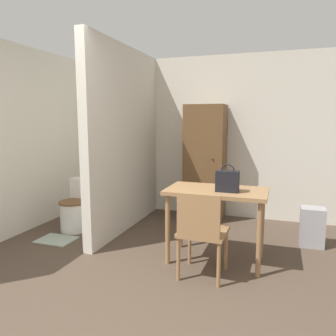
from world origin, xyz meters
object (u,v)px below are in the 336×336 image
at_px(dining_table, 216,199).
at_px(wooden_chair, 202,230).
at_px(toilet, 76,209).
at_px(wooden_cabinet, 205,163).
at_px(handbag, 227,181).
at_px(space_heater, 312,227).

relative_size(dining_table, wooden_chair, 1.22).
distance_m(toilet, wooden_cabinet, 2.01).
bearing_deg(handbag, dining_table, 147.23).
bearing_deg(handbag, wooden_chair, -116.35).
relative_size(toilet, space_heater, 1.46).
distance_m(dining_table, wooden_chair, 0.49).
bearing_deg(dining_table, wooden_chair, -97.06).
relative_size(wooden_chair, wooden_cabinet, 0.49).
distance_m(dining_table, wooden_cabinet, 1.58).
height_order(wooden_chair, wooden_cabinet, wooden_cabinet).
xyz_separation_m(handbag, space_heater, (0.91, 0.88, -0.67)).
distance_m(dining_table, space_heater, 1.38).
height_order(toilet, wooden_cabinet, wooden_cabinet).
xyz_separation_m(wooden_cabinet, space_heater, (1.49, -0.69, -0.64)).
bearing_deg(space_heater, wooden_cabinet, 155.03).
height_order(wooden_chair, handbag, handbag).
height_order(wooden_cabinet, space_heater, wooden_cabinet).
height_order(wooden_chair, toilet, wooden_chair).
xyz_separation_m(wooden_chair, handbag, (0.18, 0.36, 0.42)).
bearing_deg(toilet, handbag, -12.38).
height_order(handbag, space_heater, handbag).
xyz_separation_m(toilet, space_heater, (3.06, 0.41, -0.05)).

